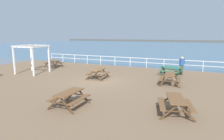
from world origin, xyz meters
TOP-DOWN VIEW (x-y plane):
  - ground_plane at (0.00, 0.00)m, footprint 30.00×24.00m
  - sea_band at (0.00, 52.75)m, footprint 142.00×90.00m
  - distant_shoreline at (0.00, 95.75)m, footprint 142.00×6.00m
  - seaward_railing at (-0.00, 7.75)m, footprint 23.07×0.07m
  - picnic_table_near_left at (6.36, -4.39)m, footprint 1.90×2.11m
  - picnic_table_near_right at (5.35, 1.15)m, footprint 1.70×1.95m
  - picnic_table_mid_centre at (-0.49, 0.79)m, footprint 1.64×1.89m
  - picnic_table_far_left at (1.28, -5.61)m, footprint 1.58×1.83m
  - picnic_table_far_right at (4.98, 4.57)m, footprint 2.05×1.83m
  - picnic_table_seaward at (-8.01, 4.11)m, footprint 2.12×1.91m
  - visitor at (5.82, 5.46)m, footprint 0.49×0.34m
  - lattice_pergola at (-7.34, 0.30)m, footprint 2.58×2.70m

SIDE VIEW (x-z plane):
  - ground_plane at x=0.00m, z-range -0.20..0.00m
  - sea_band at x=0.00m, z-range 0.00..0.00m
  - distant_shoreline at x=0.00m, z-range -0.90..0.90m
  - picnic_table_near_left at x=6.36m, z-range 0.19..0.98m
  - picnic_table_near_right at x=5.35m, z-range 0.19..0.98m
  - picnic_table_mid_centre at x=-0.49m, z-range 0.19..0.98m
  - picnic_table_far_left at x=1.28m, z-range 0.19..0.98m
  - picnic_table_far_right at x=4.98m, z-range 0.19..0.98m
  - picnic_table_seaward at x=-8.01m, z-range 0.19..0.98m
  - seaward_railing at x=0.00m, z-range 0.21..1.29m
  - visitor at x=5.82m, z-range 0.12..1.78m
  - lattice_pergola at x=-7.34m, z-range 0.65..3.35m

